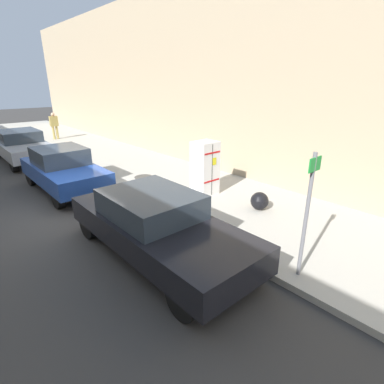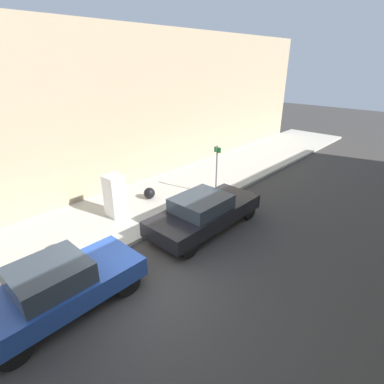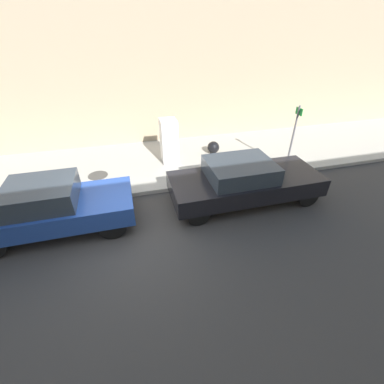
{
  "view_description": "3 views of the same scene",
  "coord_description": "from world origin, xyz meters",
  "views": [
    {
      "loc": [
        2.48,
        8.28,
        3.55
      ],
      "look_at": [
        -2.19,
        2.98,
        0.94
      ],
      "focal_mm": 28.0,
      "sensor_mm": 36.0,
      "label": 1
    },
    {
      "loc": [
        5.63,
        -4.03,
        5.86
      ],
      "look_at": [
        -1.21,
        3.37,
        1.42
      ],
      "focal_mm": 28.0,
      "sensor_mm": 36.0,
      "label": 2
    },
    {
      "loc": [
        5.5,
        0.19,
        4.81
      ],
      "look_at": [
        -0.07,
        1.67,
        1.02
      ],
      "focal_mm": 24.0,
      "sensor_mm": 36.0,
      "label": 3
    }
  ],
  "objects": [
    {
      "name": "parked_sedan_dark",
      "position": [
        -0.72,
        3.51,
        0.72
      ],
      "size": [
        1.84,
        4.7,
        1.38
      ],
      "color": "black",
      "rests_on": "ground"
    },
    {
      "name": "street_sign_post",
      "position": [
        -2.17,
        6.03,
        1.46
      ],
      "size": [
        0.36,
        0.07,
        2.34
      ],
      "color": "slate",
      "rests_on": "sidewalk_slab"
    },
    {
      "name": "trash_bag",
      "position": [
        -4.11,
        3.68,
        0.39
      ],
      "size": [
        0.51,
        0.51,
        0.51
      ],
      "primitive_type": "sphere",
      "color": "black",
      "rests_on": "sidewalk_slab"
    },
    {
      "name": "manhole_cover",
      "position": [
        -3.3,
        -1.05,
        0.15
      ],
      "size": [
        0.7,
        0.7,
        0.02
      ],
      "primitive_type": "cylinder",
      "color": "#47443F",
      "rests_on": "sidewalk_slab"
    },
    {
      "name": "discarded_refrigerator",
      "position": [
        -3.83,
        1.74,
        0.99
      ],
      "size": [
        0.72,
        0.63,
        1.7
      ],
      "color": "white",
      "rests_on": "sidewalk_slab"
    },
    {
      "name": "sidewalk_slab",
      "position": [
        -3.96,
        0.0,
        0.07
      ],
      "size": [
        4.36,
        44.0,
        0.14
      ],
      "primitive_type": "cube",
      "color": "#B2ADA0",
      "rests_on": "ground"
    },
    {
      "name": "parked_hatchback_blue",
      "position": [
        -0.72,
        -1.99,
        0.75
      ],
      "size": [
        1.72,
        4.06,
        1.46
      ],
      "color": "#23479E",
      "rests_on": "ground"
    },
    {
      "name": "ground_plane",
      "position": [
        0.0,
        0.0,
        0.0
      ],
      "size": [
        80.0,
        80.0,
        0.0
      ],
      "primitive_type": "plane",
      "color": "#383533"
    },
    {
      "name": "building_facade_near",
      "position": [
        -7.02,
        0.0,
        3.68
      ],
      "size": [
        1.76,
        39.6,
        7.36
      ],
      "primitive_type": "cube",
      "color": "tan",
      "rests_on": "ground"
    }
  ]
}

